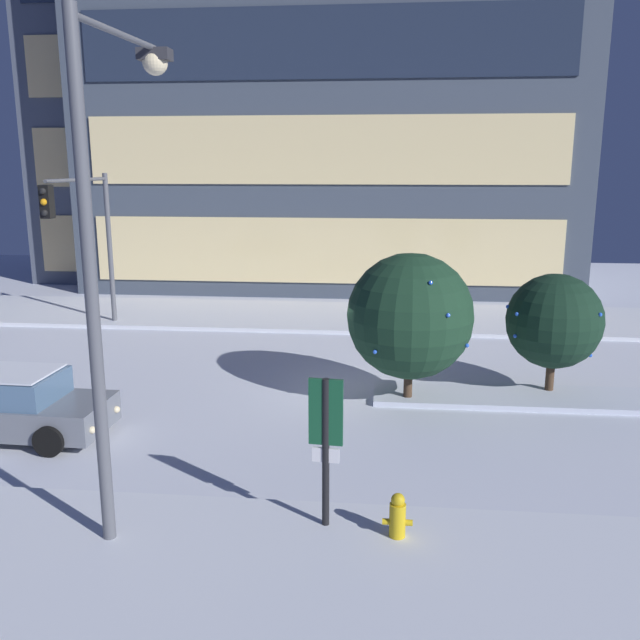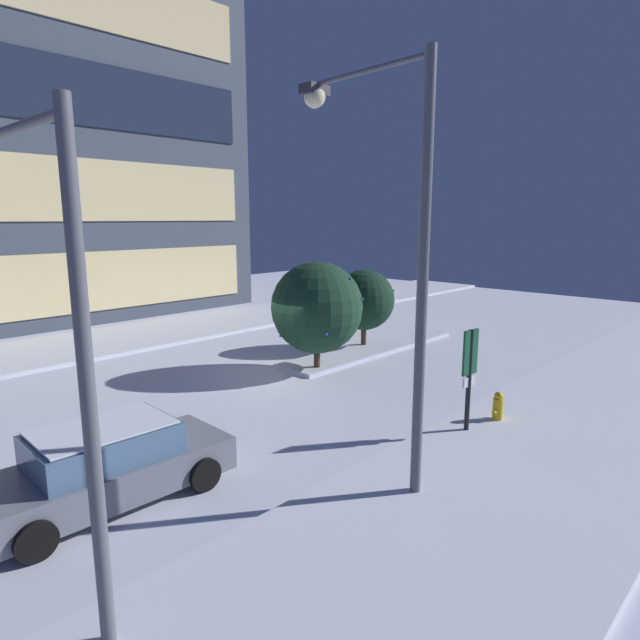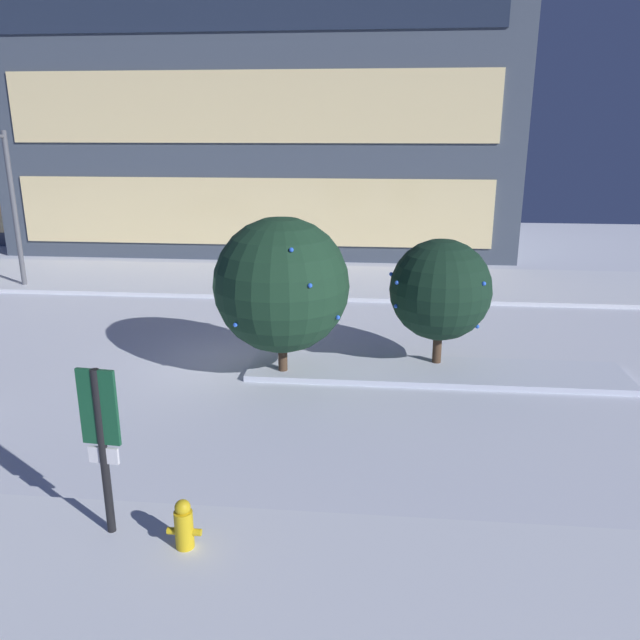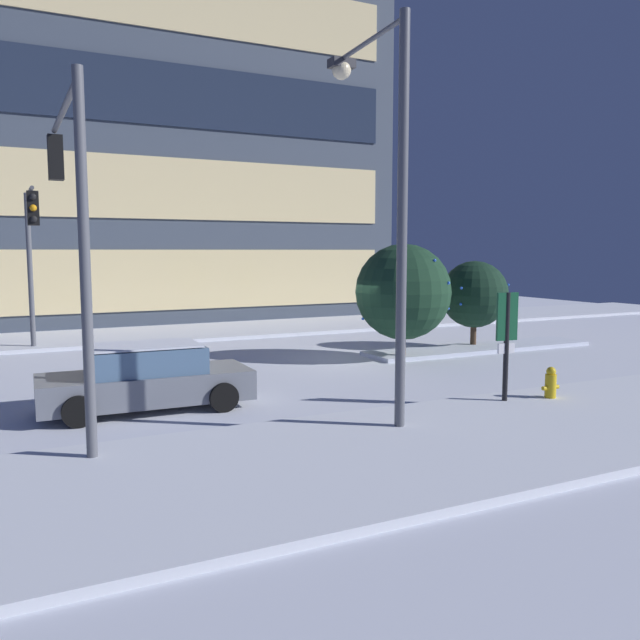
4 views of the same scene
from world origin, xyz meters
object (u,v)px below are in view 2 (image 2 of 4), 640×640
car_near (106,466)px  decorated_tree_median (364,300)px  parking_info_sign (469,369)px  traffic_light_corner_near_left (13,269)px  street_lamp_arched (388,219)px  fire_hydrant (498,409)px  decorated_tree_left_of_median (317,307)px

car_near → decorated_tree_median: 13.36m
decorated_tree_median → parking_info_sign: bearing=-125.2°
traffic_light_corner_near_left → street_lamp_arched: (5.73, -1.93, 0.64)m
street_lamp_arched → fire_hydrant: street_lamp_arched is taller
car_near → street_lamp_arched: 6.93m
street_lamp_arched → decorated_tree_median: (8.52, 7.30, -3.22)m
car_near → fire_hydrant: (8.63, -3.61, -0.29)m
street_lamp_arched → decorated_tree_left_of_median: size_ratio=2.10×
traffic_light_corner_near_left → fire_hydrant: size_ratio=7.41×
street_lamp_arched → parking_info_sign: bearing=-87.9°
street_lamp_arched → parking_info_sign: size_ratio=3.04×
car_near → fire_hydrant: 9.35m
decorated_tree_median → street_lamp_arched: bearing=-139.4°
street_lamp_arched → fire_hydrant: (4.48, -0.34, -4.78)m
traffic_light_corner_near_left → decorated_tree_median: (14.26, 5.37, -2.58)m
car_near → parking_info_sign: 8.24m
traffic_light_corner_near_left → parking_info_sign: bearing=-102.6°
parking_info_sign → decorated_tree_median: bearing=-29.8°
fire_hydrant → street_lamp_arched: bearing=175.6°
decorated_tree_left_of_median → car_near: bearing=-160.7°
fire_hydrant → decorated_tree_left_of_median: size_ratio=0.23×
fire_hydrant → parking_info_sign: size_ratio=0.33×
traffic_light_corner_near_left → fire_hydrant: bearing=-102.5°
traffic_light_corner_near_left → parking_info_sign: traffic_light_corner_near_left is taller
street_lamp_arched → parking_info_sign: 4.85m
car_near → fire_hydrant: car_near is taller
fire_hydrant → parking_info_sign: parking_info_sign is taller
car_near → decorated_tree_median: size_ratio=1.48×
street_lamp_arched → decorated_tree_median: size_ratio=2.49×
street_lamp_arched → fire_hydrant: bearing=-90.7°
car_near → parking_info_sign: (7.46, -3.36, 0.96)m
fire_hydrant → decorated_tree_median: size_ratio=0.27×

